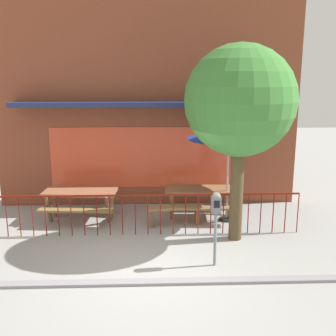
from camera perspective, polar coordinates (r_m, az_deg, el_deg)
ground at (r=7.99m, az=-2.93°, el=-14.01°), size 40.00×40.00×0.00m
pub_storefront at (r=11.36m, az=-2.87°, el=9.45°), size 8.29×1.22×5.86m
patio_fence_front at (r=9.31m, az=-2.86°, el=-5.51°), size 6.99×0.04×0.97m
picnic_table_left at (r=10.48m, az=-12.17°, el=-3.95°), size 1.90×1.49×0.79m
picnic_table_right at (r=10.45m, az=4.54°, el=-3.74°), size 1.88×1.46×0.79m
patio_umbrella at (r=9.97m, az=8.55°, el=4.86°), size 2.04×2.04×2.40m
patio_bench at (r=9.99m, az=0.93°, el=-6.06°), size 1.43×0.47×0.48m
parking_meter_near at (r=7.75m, az=6.75°, el=-5.83°), size 0.18×0.17×1.47m
street_tree at (r=8.72m, az=10.08°, el=9.12°), size 2.36×2.36×4.27m
curb_edge at (r=7.51m, az=-2.98°, el=-15.88°), size 11.61×0.20×0.11m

